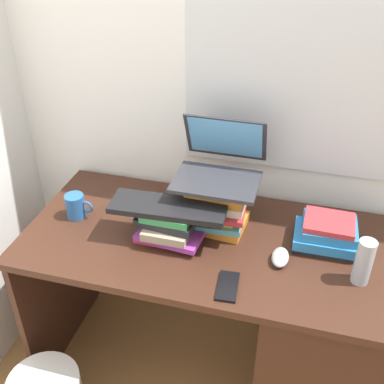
{
  "coord_description": "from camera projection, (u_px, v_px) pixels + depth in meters",
  "views": [
    {
      "loc": [
        0.31,
        -1.35,
        1.88
      ],
      "look_at": [
        -0.06,
        0.03,
        0.94
      ],
      "focal_mm": 44.5,
      "sensor_mm": 36.0,
      "label": 1
    }
  ],
  "objects": [
    {
      "name": "wall_back",
      "position": [
        234.0,
        65.0,
        1.78
      ],
      "size": [
        6.0,
        0.06,
        2.6
      ],
      "color": "white",
      "rests_on": "ground"
    },
    {
      "name": "mug",
      "position": [
        76.0,
        206.0,
        1.86
      ],
      "size": [
        0.11,
        0.07,
        0.1
      ],
      "color": "#265999",
      "rests_on": "desk"
    },
    {
      "name": "water_bottle",
      "position": [
        364.0,
        262.0,
        1.54
      ],
      "size": [
        0.06,
        0.06,
        0.17
      ],
      "primitive_type": "cylinder",
      "color": "#999EA5",
      "rests_on": "desk"
    },
    {
      "name": "book_stack_keyboard_riser",
      "position": [
        169.0,
        226.0,
        1.74
      ],
      "size": [
        0.26,
        0.18,
        0.13
      ],
      "color": "#B22D33",
      "rests_on": "desk"
    },
    {
      "name": "book_stack_side",
      "position": [
        327.0,
        233.0,
        1.72
      ],
      "size": [
        0.23,
        0.19,
        0.11
      ],
      "color": "black",
      "rests_on": "desk"
    },
    {
      "name": "computer_mouse",
      "position": [
        280.0,
        257.0,
        1.66
      ],
      "size": [
        0.06,
        0.1,
        0.04
      ],
      "primitive_type": "ellipsoid",
      "color": "#A5A8AD",
      "rests_on": "desk"
    },
    {
      "name": "book_stack_tall",
      "position": [
        215.0,
        207.0,
        1.79
      ],
      "size": [
        0.24,
        0.21,
        0.2
      ],
      "color": "orange",
      "rests_on": "desk"
    },
    {
      "name": "desk",
      "position": [
        289.0,
        326.0,
        1.87
      ],
      "size": [
        1.37,
        0.66,
        0.76
      ],
      "color": "#381E14",
      "rests_on": "ground"
    },
    {
      "name": "keyboard",
      "position": [
        168.0,
        207.0,
        1.7
      ],
      "size": [
        0.43,
        0.16,
        0.02
      ],
      "primitive_type": "cube",
      "rotation": [
        0.0,
        0.0,
        0.05
      ],
      "color": "black",
      "rests_on": "book_stack_keyboard_riser"
    },
    {
      "name": "laptop",
      "position": [
        220.0,
        163.0,
        1.75
      ],
      "size": [
        0.31,
        0.31,
        0.21
      ],
      "color": "#2D2D33",
      "rests_on": "book_stack_tall"
    },
    {
      "name": "cell_phone",
      "position": [
        228.0,
        286.0,
        1.56
      ],
      "size": [
        0.08,
        0.14,
        0.01
      ],
      "primitive_type": "cube",
      "rotation": [
        0.0,
        0.0,
        0.07
      ],
      "color": "black",
      "rests_on": "desk"
    },
    {
      "name": "ground_plane",
      "position": [
        204.0,
        367.0,
        2.19
      ],
      "size": [
        6.0,
        6.0,
        0.0
      ],
      "primitive_type": "plane",
      "color": "olive"
    }
  ]
}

